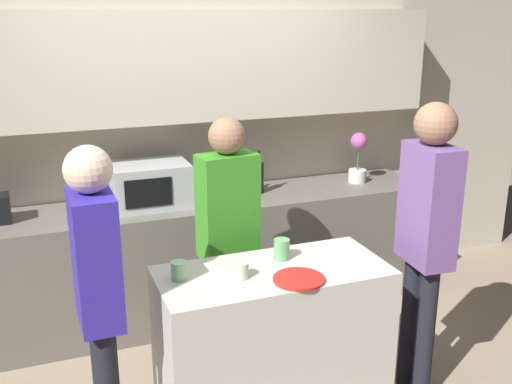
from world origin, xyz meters
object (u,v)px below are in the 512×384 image
microwave (150,184)px  person_right (228,228)px  cup_0 (241,270)px  person_center (426,228)px  potted_plant (358,158)px  bottle_2 (259,177)px  cup_2 (179,271)px  person_left (98,286)px  bottle_1 (245,179)px  cup_1 (282,249)px  bottle_0 (227,180)px  plate_on_island (299,279)px

microwave → person_right: (0.30, -0.79, -0.08)m
cup_0 → person_center: person_center is taller
potted_plant → person_right: person_right is taller
cup_0 → bottle_2: bearing=65.4°
cup_2 → person_center: person_center is taller
cup_0 → person_left: (-0.69, 0.02, 0.03)m
potted_plant → person_right: bearing=-149.1°
potted_plant → bottle_1: size_ratio=1.44×
bottle_1 → cup_1: bearing=-101.0°
microwave → person_center: size_ratio=0.30×
cup_1 → cup_2: bearing=-174.8°
potted_plant → bottle_0: (-1.05, 0.10, -0.10)m
cup_2 → person_right: size_ratio=0.06×
person_left → microwave: bearing=158.0°
cup_0 → bottle_1: bearing=69.3°
microwave → cup_2: microwave is taller
potted_plant → bottle_2: (-0.83, 0.00, -0.08)m
microwave → potted_plant: size_ratio=1.32×
cup_0 → person_center: (1.07, -0.04, 0.10)m
person_left → cup_1: bearing=96.5°
bottle_2 → cup_0: size_ratio=3.90×
plate_on_island → person_left: bearing=171.3°
microwave → bottle_0: bearing=9.3°
bottle_2 → plate_on_island: bearing=-103.7°
cup_2 → bottle_1: bearing=57.8°
cup_1 → cup_2: cup_1 is taller
cup_1 → person_left: size_ratio=0.07×
cup_0 → person_left: size_ratio=0.05×
microwave → plate_on_island: 1.56m
potted_plant → cup_2: size_ratio=4.13×
microwave → bottle_1: 0.71m
bottle_0 → person_center: 1.64m
cup_2 → person_left: size_ratio=0.06×
bottle_0 → cup_2: size_ratio=2.62×
person_right → plate_on_island: bearing=94.1°
microwave → bottle_2: bearing=0.3°
bottle_1 → cup_2: bearing=-122.2°
bottle_1 → plate_on_island: bearing=-99.9°
person_center → person_right: person_center is taller
bottle_1 → cup_2: (-0.82, -1.31, -0.04)m
bottle_1 → cup_0: size_ratio=3.35×
cup_2 → person_left: 0.41m
bottle_0 → cup_2: bearing=-117.2°
microwave → bottle_2: bottle_2 is taller
person_center → bottle_1: bearing=25.1°
bottle_1 → cup_1: size_ratio=2.44×
person_right → bottle_0: bearing=-115.0°
person_center → cup_0: bearing=92.5°
potted_plant → plate_on_island: size_ratio=1.52×
bottle_0 → cup_0: 1.52m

